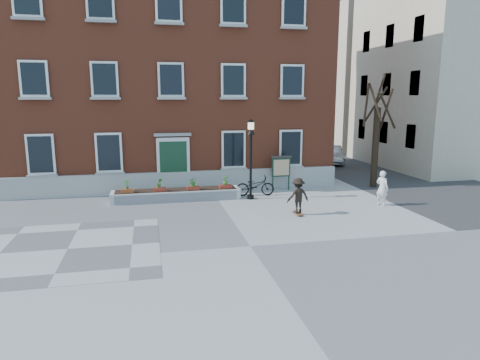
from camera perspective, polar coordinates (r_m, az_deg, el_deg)
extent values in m
plane|color=gray|center=(14.62, 1.39, -8.82)|extent=(100.00, 100.00, 0.00)
cube|color=#565658|center=(15.45, -22.00, -8.53)|extent=(6.00, 6.00, 0.01)
imported|color=black|center=(21.78, 2.03, -0.77)|extent=(2.01, 0.90, 1.02)
imported|color=#ABAEB0|center=(33.10, 12.10, 3.34)|extent=(2.44, 4.28, 1.33)
imported|color=white|center=(20.80, 18.43, -1.03)|extent=(0.63, 0.71, 1.64)
cube|color=brown|center=(27.41, -9.80, 13.05)|extent=(18.00, 10.00, 12.00)
cube|color=#A6A5A1|center=(22.72, -8.78, -0.30)|extent=(18.00, 0.24, 1.10)
cube|color=#9A9A95|center=(22.68, -8.73, -1.47)|extent=(2.60, 0.80, 0.20)
cube|color=#9C9B97|center=(22.79, -8.77, -0.90)|extent=(2.20, 0.50, 0.20)
cube|color=silver|center=(22.57, -8.87, 2.46)|extent=(1.70, 0.12, 2.50)
cube|color=#143721|center=(22.53, -8.86, 2.19)|extent=(1.40, 0.06, 2.30)
cube|color=gray|center=(22.36, -8.97, 6.00)|extent=(1.90, 0.25, 0.15)
cube|color=white|center=(23.03, -25.04, 3.11)|extent=(1.30, 0.10, 2.00)
cube|color=black|center=(22.98, -25.06, 3.09)|extent=(1.08, 0.04, 1.78)
cube|color=gray|center=(23.12, -24.86, 0.49)|extent=(1.44, 0.20, 0.12)
cube|color=white|center=(22.87, -25.79, 12.06)|extent=(1.30, 0.10, 1.70)
cube|color=black|center=(22.83, -25.81, 12.07)|extent=(1.08, 0.04, 1.48)
cube|color=#A5A5A0|center=(22.80, -25.63, 9.79)|extent=(1.44, 0.20, 0.12)
cube|color=#979692|center=(23.07, -26.41, 18.73)|extent=(1.44, 0.20, 0.12)
cube|color=white|center=(22.53, -17.08, 3.50)|extent=(1.30, 0.10, 2.00)
cube|color=black|center=(22.48, -17.09, 3.49)|extent=(1.08, 0.04, 1.78)
cube|color=gray|center=(22.62, -16.94, 0.82)|extent=(1.44, 0.20, 0.12)
cube|color=silver|center=(22.37, -17.61, 12.68)|extent=(1.30, 0.10, 1.70)
cube|color=black|center=(22.32, -17.62, 12.68)|extent=(1.08, 0.04, 1.48)
cube|color=#9B9B96|center=(22.29, -17.48, 10.35)|extent=(1.44, 0.20, 0.12)
cube|color=white|center=(22.79, -18.17, 21.75)|extent=(1.30, 0.10, 1.70)
cube|color=black|center=(22.74, -18.19, 21.77)|extent=(1.08, 0.04, 1.48)
cube|color=gray|center=(22.57, -18.04, 19.51)|extent=(1.44, 0.20, 0.12)
cube|color=silver|center=(22.32, -9.19, 13.05)|extent=(1.30, 0.10, 1.70)
cube|color=black|center=(22.27, -9.19, 13.05)|extent=(1.08, 0.04, 1.48)
cube|color=#ABABA5|center=(22.24, -9.11, 10.71)|extent=(1.44, 0.20, 0.12)
cube|color=white|center=(22.74, -9.49, 22.15)|extent=(1.30, 0.10, 1.70)
cube|color=black|center=(22.69, -9.49, 22.17)|extent=(1.08, 0.04, 1.48)
cube|color=#9A9A95|center=(22.52, -9.41, 19.91)|extent=(1.44, 0.20, 0.12)
cube|color=silver|center=(22.87, -0.87, 4.10)|extent=(1.30, 0.10, 2.00)
cube|color=black|center=(22.82, -0.84, 4.08)|extent=(1.08, 0.04, 1.78)
cube|color=#989893|center=(22.97, -0.83, 1.45)|extent=(1.44, 0.20, 0.12)
cube|color=white|center=(22.72, -0.89, 13.15)|extent=(1.30, 0.10, 1.70)
cube|color=black|center=(22.67, -0.87, 13.15)|extent=(1.08, 0.04, 1.48)
cube|color=#A3A39E|center=(22.64, -0.86, 10.85)|extent=(1.44, 0.20, 0.12)
cube|color=white|center=(23.13, -0.92, 22.09)|extent=(1.30, 0.10, 1.70)
cube|color=black|center=(23.08, -0.90, 22.12)|extent=(1.08, 0.04, 1.48)
cube|color=#A2A29C|center=(22.92, -0.88, 19.89)|extent=(1.44, 0.20, 0.12)
cube|color=silver|center=(23.70, 6.76, 4.27)|extent=(1.30, 0.10, 2.00)
cube|color=black|center=(23.65, 6.80, 4.25)|extent=(1.08, 0.04, 1.78)
cube|color=#A3A39E|center=(23.79, 6.75, 1.71)|extent=(1.44, 0.20, 0.12)
cube|color=white|center=(23.55, 6.97, 13.00)|extent=(1.30, 0.10, 1.70)
cube|color=black|center=(23.51, 7.01, 13.00)|extent=(1.08, 0.04, 1.48)
cube|color=gray|center=(23.48, 6.96, 10.78)|extent=(1.44, 0.20, 0.12)
cube|color=white|center=(23.95, 7.18, 21.63)|extent=(1.30, 0.10, 1.70)
cube|color=black|center=(23.90, 7.23, 21.65)|extent=(1.08, 0.04, 1.48)
cube|color=#A6A7A1|center=(23.74, 7.18, 19.50)|extent=(1.44, 0.20, 0.12)
cube|color=silver|center=(21.14, -8.48, -1.97)|extent=(6.20, 1.10, 0.50)
cube|color=#B2B2B2|center=(20.59, -8.38, -2.32)|extent=(5.80, 0.02, 0.40)
cube|color=black|center=(21.08, -8.50, -1.31)|extent=(5.80, 0.90, 0.06)
cube|color=brown|center=(20.81, -14.80, -1.44)|extent=(0.60, 0.25, 0.20)
imported|color=#2B661E|center=(20.74, -14.84, -0.56)|extent=(0.24, 0.24, 0.45)
cube|color=maroon|center=(20.79, -10.66, -1.28)|extent=(0.60, 0.25, 0.20)
imported|color=#2E661E|center=(20.72, -10.70, -0.40)|extent=(0.25, 0.25, 0.45)
cube|color=maroon|center=(20.88, -6.27, -1.09)|extent=(0.60, 0.25, 0.20)
imported|color=#24601D|center=(20.82, -6.29, -0.22)|extent=(0.40, 0.40, 0.45)
cube|color=maroon|center=(21.10, -1.95, -0.91)|extent=(0.60, 0.25, 0.20)
imported|color=#2B6B20|center=(21.03, -1.95, -0.04)|extent=(0.25, 0.25, 0.45)
cylinder|color=black|center=(24.78, 17.60, 4.12)|extent=(0.36, 0.36, 4.40)
cylinder|color=#2F2115|center=(24.89, 18.91, 8.90)|extent=(0.12, 1.12, 2.23)
cylinder|color=#312315|center=(25.16, 17.66, 9.59)|extent=(1.18, 0.49, 1.97)
cylinder|color=#321F16|center=(24.70, 16.49, 9.63)|extent=(0.88, 1.14, 2.35)
cylinder|color=black|center=(24.28, 17.57, 9.98)|extent=(0.60, 0.77, 1.90)
cylinder|color=black|center=(24.19, 19.04, 8.74)|extent=(1.39, 0.55, 1.95)
cylinder|color=#2F2115|center=(24.82, 18.20, 11.45)|extent=(0.43, 0.48, 1.58)
cube|color=#373639|center=(35.22, 13.65, 2.64)|extent=(8.00, 36.00, 0.01)
cube|color=beige|center=(34.70, 26.39, 13.29)|extent=(10.00, 11.00, 14.00)
cube|color=beige|center=(44.75, 16.61, 12.57)|extent=(10.00, 11.00, 13.00)
cube|color=#3D3835|center=(45.49, 17.11, 21.08)|extent=(10.40, 11.40, 0.50)
cube|color=black|center=(29.24, 21.85, 5.42)|extent=(0.08, 1.00, 1.50)
cube|color=black|center=(31.93, 18.66, 6.04)|extent=(0.08, 1.00, 1.50)
cube|color=black|center=(34.72, 15.97, 6.55)|extent=(0.08, 1.00, 1.50)
cube|color=black|center=(29.15, 22.32, 11.88)|extent=(0.08, 1.00, 1.50)
cube|color=black|center=(31.85, 19.03, 11.96)|extent=(0.08, 1.00, 1.50)
cube|color=black|center=(34.64, 16.26, 12.00)|extent=(0.08, 1.00, 1.50)
cube|color=black|center=(29.41, 22.80, 18.11)|extent=(0.08, 1.00, 1.50)
cube|color=black|center=(32.09, 19.41, 17.67)|extent=(0.08, 1.00, 1.50)
cube|color=black|center=(34.86, 16.56, 17.26)|extent=(0.08, 1.00, 1.50)
cylinder|color=black|center=(21.13, 1.42, -2.27)|extent=(0.32, 0.32, 0.20)
cylinder|color=black|center=(20.84, 1.44, 1.74)|extent=(0.12, 0.12, 3.20)
cone|color=black|center=(20.63, 1.46, 6.55)|extent=(0.40, 0.40, 0.30)
cube|color=beige|center=(20.61, 1.47, 7.24)|extent=(0.24, 0.24, 0.34)
cone|color=black|center=(20.59, 1.47, 7.93)|extent=(0.40, 0.40, 0.16)
cylinder|color=#193221|center=(22.92, 4.40, 0.79)|extent=(0.08, 0.08, 1.80)
cylinder|color=#183121|center=(23.19, 6.54, 0.87)|extent=(0.08, 0.08, 1.80)
cube|color=#183021|center=(22.99, 5.49, 1.69)|extent=(1.00, 0.10, 1.00)
cube|color=beige|center=(22.94, 5.54, 1.67)|extent=(0.85, 0.02, 0.85)
cube|color=#3B3533|center=(22.91, 5.52, 3.10)|extent=(1.10, 0.16, 0.10)
cube|color=brown|center=(18.55, 7.69, -4.40)|extent=(0.22, 0.78, 0.03)
cylinder|color=black|center=(18.28, 7.71, -4.75)|extent=(0.03, 0.05, 0.05)
cylinder|color=black|center=(18.34, 8.24, -4.71)|extent=(0.03, 0.05, 0.05)
cylinder|color=black|center=(18.78, 7.14, -4.30)|extent=(0.03, 0.05, 0.05)
cylinder|color=black|center=(18.84, 7.65, -4.26)|extent=(0.03, 0.05, 0.05)
imported|color=black|center=(18.36, 7.75, -2.07)|extent=(1.05, 0.69, 1.52)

